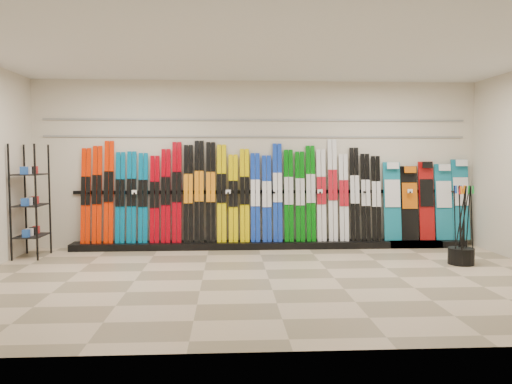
{
  "coord_description": "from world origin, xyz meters",
  "views": [
    {
      "loc": [
        -0.54,
        -6.56,
        1.63
      ],
      "look_at": [
        -0.12,
        1.0,
        1.1
      ],
      "focal_mm": 35.0,
      "sensor_mm": 36.0,
      "label": 1
    }
  ],
  "objects": [
    {
      "name": "ceiling",
      "position": [
        0.0,
        0.0,
        3.0
      ],
      "size": [
        8.0,
        8.0,
        0.0
      ],
      "primitive_type": "plane",
      "rotation": [
        3.14,
        0.0,
        0.0
      ],
      "color": "silver",
      "rests_on": "back_wall"
    },
    {
      "name": "skis",
      "position": [
        -0.46,
        2.34,
        0.95
      ],
      "size": [
        5.37,
        0.26,
        1.84
      ],
      "color": "#EC2400",
      "rests_on": "ski_rack_base"
    },
    {
      "name": "slatwall_rail_1",
      "position": [
        0.0,
        2.48,
        2.3
      ],
      "size": [
        7.6,
        0.02,
        0.03
      ],
      "primitive_type": "cube",
      "color": "gray",
      "rests_on": "back_wall"
    },
    {
      "name": "floor",
      "position": [
        0.0,
        0.0,
        0.0
      ],
      "size": [
        8.0,
        8.0,
        0.0
      ],
      "primitive_type": "plane",
      "color": "#85775C",
      "rests_on": "ground"
    },
    {
      "name": "accessory_rack",
      "position": [
        -3.75,
        1.7,
        0.92
      ],
      "size": [
        0.4,
        0.6,
        1.84
      ],
      "primitive_type": "cube",
      "color": "black",
      "rests_on": "floor"
    },
    {
      "name": "ski_rack_base",
      "position": [
        0.22,
        2.28,
        0.06
      ],
      "size": [
        8.0,
        0.4,
        0.12
      ],
      "primitive_type": "cube",
      "color": "black",
      "rests_on": "floor"
    },
    {
      "name": "pole_bin",
      "position": [
        3.0,
        0.76,
        0.12
      ],
      "size": [
        0.39,
        0.39,
        0.25
      ],
      "primitive_type": "cylinder",
      "color": "black",
      "rests_on": "floor"
    },
    {
      "name": "slatwall_rail_0",
      "position": [
        0.0,
        2.48,
        2.0
      ],
      "size": [
        7.6,
        0.02,
        0.03
      ],
      "primitive_type": "cube",
      "color": "gray",
      "rests_on": "back_wall"
    },
    {
      "name": "back_wall",
      "position": [
        0.0,
        2.5,
        1.5
      ],
      "size": [
        8.0,
        0.0,
        8.0
      ],
      "primitive_type": "plane",
      "rotation": [
        1.57,
        0.0,
        0.0
      ],
      "color": "beige",
      "rests_on": "floor"
    },
    {
      "name": "ski_poles",
      "position": [
        3.02,
        0.76,
        0.61
      ],
      "size": [
        0.32,
        0.32,
        1.18
      ],
      "color": "black",
      "rests_on": "pole_bin"
    },
    {
      "name": "snowboards",
      "position": [
        3.1,
        2.35,
        0.82
      ],
      "size": [
        1.59,
        0.23,
        1.47
      ],
      "color": "#14728C",
      "rests_on": "ski_rack_base"
    }
  ]
}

